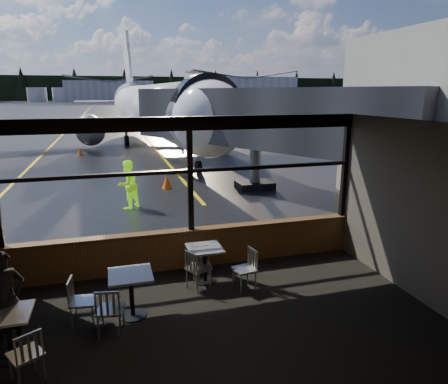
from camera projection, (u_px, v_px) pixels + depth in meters
name	position (u px, v px, depth m)	size (l,w,h in m)	color
ground_plane	(113.00, 106.00, 121.32)	(520.00, 520.00, 0.00)	black
carpet_floor	(228.00, 339.00, 6.66)	(8.00, 6.00, 0.01)	black
ceiling	(229.00, 128.00, 5.81)	(8.00, 6.00, 0.04)	#38332D
wall_right	(437.00, 219.00, 7.31)	(0.04, 6.00, 3.50)	#48433A
wall_back	(328.00, 361.00, 3.44)	(8.00, 0.04, 3.50)	#48433A
window_sill	(192.00, 248.00, 9.35)	(8.00, 0.28, 0.90)	#533319
window_header	(189.00, 123.00, 8.65)	(8.00, 0.18, 0.30)	black
mullion_centre	(190.00, 175.00, 8.93)	(0.12, 0.12, 2.60)	black
mullion_right	(345.00, 167.00, 9.99)	(0.12, 0.12, 2.60)	black
window_transom	(190.00, 171.00, 8.90)	(8.00, 0.10, 0.08)	black
airliner	(154.00, 76.00, 29.65)	(28.11, 33.73, 10.31)	white
jet_bridge	(255.00, 136.00, 14.96)	(9.10, 11.12, 4.85)	#2E2F31
cafe_table_near	(205.00, 265.00, 8.59)	(0.72, 0.72, 0.80)	#9A958E
cafe_table_mid	(132.00, 295.00, 7.25)	(0.77, 0.77, 0.85)	#9E9991
cafe_table_left	(9.00, 336.00, 6.09)	(0.71, 0.71, 0.78)	#A19D94
chair_near_e	(244.00, 270.00, 8.24)	(0.48, 0.48, 0.88)	#BDB7AB
chair_near_w	(198.00, 269.00, 8.30)	(0.47, 0.47, 0.87)	#AAA59A
chair_near_n	(202.00, 266.00, 8.49)	(0.45, 0.45, 0.82)	beige
chair_mid_s	(110.00, 310.00, 6.70)	(0.50, 0.50, 0.91)	#B6B2A4
chair_mid_w	(83.00, 302.00, 6.97)	(0.49, 0.49, 0.90)	#B2ADA0
chair_left_s	(26.00, 355.00, 5.59)	(0.47, 0.47, 0.86)	beige
passenger	(7.00, 301.00, 6.24)	(0.61, 0.40, 1.66)	black
ground_crew	(128.00, 185.00, 14.00)	(0.83, 0.65, 1.72)	#BFF219
cone_nose	(167.00, 182.00, 17.06)	(0.41, 0.41, 0.57)	#E05007
cone_wing	(80.00, 152.00, 26.08)	(0.34, 0.34, 0.48)	#DD5C06
hangar_mid	(110.00, 90.00, 180.69)	(38.00, 15.00, 10.00)	silver
hangar_right	(240.00, 88.00, 190.03)	(50.00, 20.00, 12.00)	silver
fuel_tank_a	(37.00, 95.00, 170.33)	(8.00, 8.00, 6.00)	silver
fuel_tank_b	(62.00, 95.00, 173.01)	(8.00, 8.00, 6.00)	silver
fuel_tank_c	(86.00, 95.00, 175.70)	(8.00, 8.00, 6.00)	silver
treeline	(109.00, 88.00, 203.75)	(360.00, 3.00, 12.00)	black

